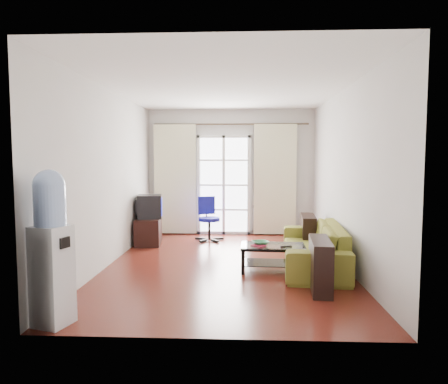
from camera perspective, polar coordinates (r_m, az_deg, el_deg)
The scene contains 20 objects.
floor at distance 6.29m, azimuth 0.27°, elevation -10.28°, with size 5.20×5.20×0.00m, color maroon.
ceiling at distance 6.18m, azimuth 0.28°, elevation 14.70°, with size 5.20×5.20×0.00m, color white.
wall_back at distance 8.69m, azimuth 0.96°, elevation 2.83°, with size 3.60×0.02×2.70m, color silver.
wall_front at distance 3.50m, azimuth -1.44°, elevation 0.26°, with size 3.60×0.02×2.70m, color silver.
wall_left at distance 6.42m, azimuth -16.01°, elevation 2.04°, with size 0.02×5.20×2.70m, color silver.
wall_right at distance 6.28m, azimuth 16.93°, elevation 1.97°, with size 0.02×5.20×2.70m, color silver.
french_door at distance 8.65m, azimuth -0.04°, elevation 1.00°, with size 1.16×0.06×2.15m.
curtain_rod at distance 8.62m, azimuth 0.96°, elevation 9.67°, with size 0.04×0.04×3.30m, color #4C3F2D.
curtain_left at distance 8.69m, azimuth -7.00°, elevation 1.81°, with size 0.90×0.07×2.35m, color beige.
curtain_right at distance 8.60m, azimuth 7.29°, elevation 1.78°, with size 0.90×0.07×2.35m, color beige.
radiator at distance 8.69m, azimuth 6.23°, elevation -3.95°, with size 0.64×0.12×0.64m, color gray.
sofa at distance 6.26m, azimuth 12.60°, elevation -7.48°, with size 1.06×2.26×0.64m, color brown.
coffee_table at distance 5.93m, azimuth 6.99°, elevation -8.82°, with size 0.95×0.56×0.38m.
bowl at distance 5.90m, azimuth 5.22°, elevation -7.26°, with size 0.31×0.31×0.06m, color #2E7E43.
book at distance 5.75m, azimuth 4.44°, elevation -7.75°, with size 0.25×0.25×0.02m, color #B91638.
remote at distance 5.81m, azimuth 8.87°, elevation -7.68°, with size 0.16×0.05×0.02m, color black.
tv_stand at distance 7.81m, azimuth -10.75°, elevation -5.55°, with size 0.46×0.69×0.50m, color black.
crt_tv at distance 7.79m, azimuth -10.69°, elevation -2.05°, with size 0.55×0.56×0.44m.
task_chair at distance 8.06m, azimuth -2.18°, elevation -5.11°, with size 0.77×0.77×0.88m.
water_cooler at distance 4.24m, azimuth -23.46°, elevation -6.89°, with size 0.39×0.39×1.53m.
Camera 1 is at (0.24, -6.08, 1.61)m, focal length 32.00 mm.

